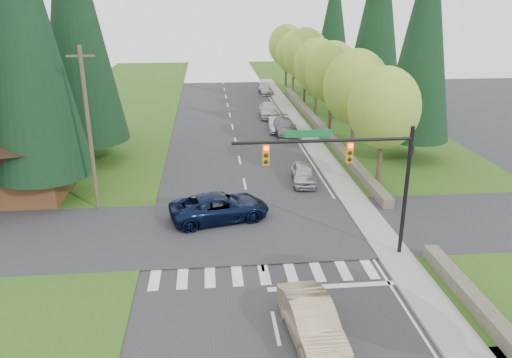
{
  "coord_description": "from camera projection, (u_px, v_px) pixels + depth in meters",
  "views": [
    {
      "loc": [
        -2.42,
        -17.62,
        12.58
      ],
      "look_at": [
        0.16,
        8.84,
        2.8
      ],
      "focal_mm": 35.0,
      "sensor_mm": 36.0,
      "label": 1
    }
  ],
  "objects": [
    {
      "name": "cross_street",
      "position": [
        255.0,
        230.0,
        28.5
      ],
      "size": [
        120.0,
        8.0,
        0.1
      ],
      "primitive_type": "cube",
      "color": "#28282B",
      "rests_on": "ground"
    },
    {
      "name": "ground",
      "position": [
        273.0,
        313.0,
        21.02
      ],
      "size": [
        120.0,
        120.0,
        0.0
      ],
      "primitive_type": "plane",
      "color": "#28282B",
      "rests_on": "ground"
    },
    {
      "name": "parked_car_e",
      "position": [
        266.0,
        89.0,
        67.81
      ],
      "size": [
        1.9,
        4.27,
        1.22
      ],
      "primitive_type": "imported",
      "rotation": [
        0.0,
        0.0,
        0.05
      ],
      "color": "#A7A8AC",
      "rests_on": "ground"
    },
    {
      "name": "decid_tree_5",
      "position": [
        294.0,
        53.0,
        65.71
      ],
      "size": [
        4.8,
        4.8,
        8.3
      ],
      "color": "#38281C",
      "rests_on": "ground"
    },
    {
      "name": "sedan_champagne",
      "position": [
        312.0,
        321.0,
        19.21
      ],
      "size": [
        2.16,
        4.96,
        1.59
      ],
      "primitive_type": "imported",
      "rotation": [
        0.0,
        0.0,
        0.1
      ],
      "color": "tan",
      "rests_on": "ground"
    },
    {
      "name": "parked_car_b",
      "position": [
        284.0,
        127.0,
        47.76
      ],
      "size": [
        2.53,
        5.39,
        1.52
      ],
      "primitive_type": "imported",
      "rotation": [
        0.0,
        0.0,
        0.08
      ],
      "color": "slate",
      "rests_on": "ground"
    },
    {
      "name": "decid_tree_4",
      "position": [
        306.0,
        54.0,
        59.01
      ],
      "size": [
        5.4,
        5.4,
        9.18
      ],
      "color": "#38281C",
      "rests_on": "ground"
    },
    {
      "name": "curb_east",
      "position": [
        310.0,
        154.0,
        42.1
      ],
      "size": [
        0.2,
        80.0,
        0.13
      ],
      "primitive_type": "cube",
      "color": "gray",
      "rests_on": "ground"
    },
    {
      "name": "traffic_signal",
      "position": [
        352.0,
        164.0,
        23.9
      ],
      "size": [
        8.7,
        0.37,
        6.8
      ],
      "color": "black",
      "rests_on": "ground"
    },
    {
      "name": "conifer_w_a",
      "position": [
        24.0,
        28.0,
        29.19
      ],
      "size": [
        6.12,
        6.12,
        19.8
      ],
      "color": "#38281C",
      "rests_on": "ground"
    },
    {
      "name": "parked_car_c",
      "position": [
        276.0,
        124.0,
        49.2
      ],
      "size": [
        1.68,
        4.06,
        1.31
      ],
      "primitive_type": "imported",
      "rotation": [
        0.0,
        0.0,
        -0.08
      ],
      "color": "#A9A9AD",
      "rests_on": "ground"
    },
    {
      "name": "stone_wall_south",
      "position": [
        508.0,
        339.0,
        18.89
      ],
      "size": [
        0.7,
        14.0,
        0.7
      ],
      "primitive_type": "cube",
      "color": "#4C4438",
      "rests_on": "ground"
    },
    {
      "name": "decid_tree_3",
      "position": [
        317.0,
        66.0,
        52.6
      ],
      "size": [
        5.0,
        5.0,
        8.55
      ],
      "color": "#38281C",
      "rests_on": "ground"
    },
    {
      "name": "decid_tree_1",
      "position": [
        356.0,
        87.0,
        39.48
      ],
      "size": [
        5.2,
        5.2,
        8.8
      ],
      "color": "#38281C",
      "rests_on": "ground"
    },
    {
      "name": "conifer_w_c",
      "position": [
        74.0,
        15.0,
        36.58
      ],
      "size": [
        6.46,
        6.46,
        20.8
      ],
      "color": "#38281C",
      "rests_on": "ground"
    },
    {
      "name": "suv_navy",
      "position": [
        220.0,
        207.0,
        29.52
      ],
      "size": [
        6.35,
        4.01,
        1.63
      ],
      "primitive_type": "imported",
      "rotation": [
        0.0,
        0.0,
        1.81
      ],
      "color": "black",
      "rests_on": "ground"
    },
    {
      "name": "stone_wall_north",
      "position": [
        320.0,
        126.0,
        49.71
      ],
      "size": [
        0.7,
        40.0,
        0.7
      ],
      "primitive_type": "cube",
      "color": "#4C4438",
      "rests_on": "ground"
    },
    {
      "name": "conifer_w_b",
      "position": [
        0.0,
        41.0,
        33.0
      ],
      "size": [
        5.44,
        5.44,
        17.8
      ],
      "color": "#38281C",
      "rests_on": "ground"
    },
    {
      "name": "grass_east",
      "position": [
        398.0,
        159.0,
        40.88
      ],
      "size": [
        14.0,
        110.0,
        0.06
      ],
      "primitive_type": "cube",
      "color": "#265717",
      "rests_on": "ground"
    },
    {
      "name": "conifer_w_e",
      "position": [
        68.0,
        25.0,
        42.35
      ],
      "size": [
        5.78,
        5.78,
        18.8
      ],
      "color": "#38281C",
      "rests_on": "ground"
    },
    {
      "name": "conifer_e_b",
      "position": [
        378.0,
        15.0,
        50.42
      ],
      "size": [
        6.12,
        6.12,
        19.8
      ],
      "color": "#38281C",
      "rests_on": "ground"
    },
    {
      "name": "sidewalk_east",
      "position": [
        320.0,
        153.0,
        42.18
      ],
      "size": [
        1.8,
        80.0,
        0.13
      ],
      "primitive_type": "cube",
      "color": "gray",
      "rests_on": "ground"
    },
    {
      "name": "decid_tree_0",
      "position": [
        384.0,
        108.0,
        33.01
      ],
      "size": [
        4.8,
        4.8,
        8.37
      ],
      "color": "#38281C",
      "rests_on": "ground"
    },
    {
      "name": "parked_car_d",
      "position": [
        269.0,
        110.0,
        54.75
      ],
      "size": [
        2.11,
        4.86,
        1.63
      ],
      "primitive_type": "imported",
      "rotation": [
        0.0,
        0.0,
        -0.04
      ],
      "color": "silver",
      "rests_on": "ground"
    },
    {
      "name": "conifer_e_c",
      "position": [
        334.0,
        23.0,
        63.93
      ],
      "size": [
        5.1,
        5.1,
        16.8
      ],
      "color": "#38281C",
      "rests_on": "ground"
    },
    {
      "name": "conifer_e_a",
      "position": [
        424.0,
        35.0,
        37.6
      ],
      "size": [
        5.44,
        5.44,
        17.8
      ],
      "color": "#38281C",
      "rests_on": "ground"
    },
    {
      "name": "decid_tree_2",
      "position": [
        332.0,
        73.0,
        45.96
      ],
      "size": [
        5.0,
        5.0,
        8.82
      ],
      "color": "#38281C",
      "rests_on": "ground"
    },
    {
      "name": "grass_west",
      "position": [
        73.0,
        169.0,
        38.51
      ],
      "size": [
        14.0,
        110.0,
        0.06
      ],
      "primitive_type": "cube",
      "color": "#265717",
      "rests_on": "ground"
    },
    {
      "name": "parked_car_a",
      "position": [
        304.0,
        174.0,
        35.47
      ],
      "size": [
        2.05,
        4.19,
        1.38
      ],
      "primitive_type": "imported",
      "rotation": [
        0.0,
        0.0,
        -0.11
      ],
      "color": "#ADACB1",
      "rests_on": "ground"
    },
    {
      "name": "decid_tree_6",
      "position": [
        286.0,
        45.0,
        72.14
      ],
      "size": [
        5.2,
        5.2,
        8.86
      ],
      "color": "#38281C",
      "rests_on": "ground"
    },
    {
      "name": "utility_pole",
      "position": [
        89.0,
        129.0,
        29.59
      ],
      "size": [
        1.6,
        0.24,
        10.0
      ],
      "color": "#473828",
      "rests_on": "ground"
    },
    {
      "name": "brown_building",
      "position": [
        16.0,
        150.0,
        32.58
      ],
      "size": [
        8.4,
        8.4,
        5.4
      ],
      "color": "#4C2D19",
      "rests_on": "ground"
    }
  ]
}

